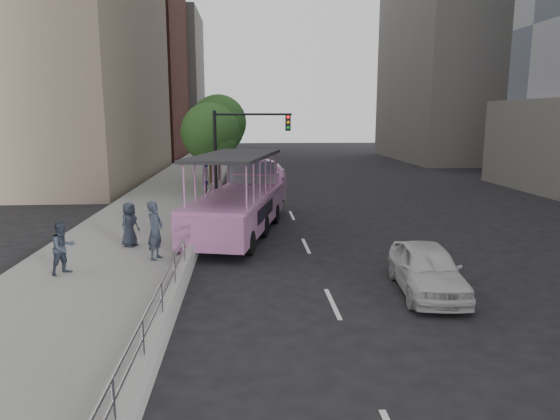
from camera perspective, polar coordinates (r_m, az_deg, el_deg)
The scene contains 16 objects.
ground at distance 15.27m, azimuth 1.00°, elevation -8.01°, with size 160.00×160.00×0.00m, color black.
sidewalk at distance 25.28m, azimuth -14.06°, elevation -0.48°, with size 5.50×80.00×0.30m, color gray.
kerb_wall at distance 17.10m, azimuth -10.07°, elevation -4.45°, with size 0.24×30.00×0.36m, color gray.
guardrail at distance 16.94m, azimuth -10.14°, elevation -2.28°, with size 0.07×22.00×0.71m.
duck_boat at distance 21.68m, azimuth -4.18°, elevation 1.00°, with size 4.64×10.55×3.41m.
car at distance 14.66m, azimuth 16.44°, elevation -6.42°, with size 1.64×4.06×1.38m, color silver.
pedestrian_near at distance 16.63m, azimuth -14.06°, elevation -2.29°, with size 0.70×0.46×1.91m, color #282F3B.
pedestrian_mid at distance 16.00m, azimuth -23.55°, elevation -3.98°, with size 0.77×0.60×1.58m, color #282F3B.
pedestrian_far at distance 18.60m, azimuth -16.83°, elevation -1.56°, with size 0.78×0.51×1.60m, color #282F3B.
parking_sign at distance 21.75m, azimuth -8.46°, elevation 2.42°, with size 0.17×0.65×2.92m.
traffic_signal at distance 26.96m, azimuth -4.88°, elevation 7.66°, with size 4.20×0.32×5.20m.
street_tree_near at distance 30.43m, azimuth -7.82°, elevation 8.54°, with size 3.52×3.52×5.72m.
street_tree_far at distance 36.40m, azimuth -6.87°, elevation 9.66°, with size 3.97×3.97×6.45m.
midrise_brick at distance 65.14m, azimuth -19.63°, elevation 17.21°, with size 18.00×16.00×26.00m, color brown.
midrise_stone_a at distance 63.62m, azimuth 23.03°, elevation 19.90°, with size 20.00×20.00×32.00m, color slate.
midrise_stone_b at distance 79.96m, azimuth -14.92°, elevation 13.96°, with size 16.00×14.00×20.00m, color slate.
Camera 1 is at (-1.23, -14.42, 4.88)m, focal length 32.00 mm.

